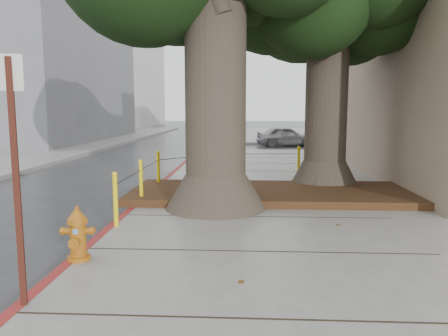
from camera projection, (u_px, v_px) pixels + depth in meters
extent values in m
plane|color=#28282B|center=(223.00, 261.00, 6.20)|extent=(140.00, 140.00, 0.00)
cube|color=slate|center=(317.00, 134.00, 35.56)|extent=(16.00, 20.00, 0.15)
cube|color=maroon|center=(131.00, 212.00, 8.77)|extent=(0.14, 26.00, 0.16)
cube|color=black|center=(272.00, 193.00, 9.98)|extent=(6.40, 2.60, 0.16)
cube|color=slate|center=(9.00, 48.00, 27.95)|extent=(12.00, 16.00, 12.00)
cube|color=silver|center=(98.00, 62.00, 50.60)|extent=(12.00, 18.00, 15.00)
cone|color=#4C3F33|center=(216.00, 191.00, 8.82)|extent=(2.04, 2.04, 0.70)
cylinder|color=#4C3F33|center=(215.00, 89.00, 8.55)|extent=(1.20, 1.20, 4.22)
cone|color=#4C3F33|center=(324.00, 173.00, 11.16)|extent=(1.77, 1.77, 0.70)
cylinder|color=#4C3F33|center=(326.00, 102.00, 10.91)|extent=(1.04, 1.04, 3.84)
cylinder|color=yellow|center=(116.00, 200.00, 7.41)|extent=(0.08, 0.08, 0.90)
sphere|color=yellow|center=(115.00, 174.00, 7.35)|extent=(0.09, 0.09, 0.09)
cylinder|color=yellow|center=(141.00, 183.00, 9.19)|extent=(0.08, 0.08, 0.90)
sphere|color=yellow|center=(141.00, 161.00, 9.13)|extent=(0.09, 0.09, 0.09)
cylinder|color=yellow|center=(158.00, 171.00, 10.97)|extent=(0.08, 0.08, 0.90)
sphere|color=yellow|center=(158.00, 153.00, 10.91)|extent=(0.09, 0.09, 0.09)
cylinder|color=yellow|center=(221.00, 164.00, 12.37)|extent=(0.08, 0.08, 0.90)
sphere|color=yellow|center=(221.00, 148.00, 12.31)|extent=(0.09, 0.09, 0.09)
cylinder|color=yellow|center=(299.00, 163.00, 12.46)|extent=(0.08, 0.08, 0.90)
sphere|color=yellow|center=(299.00, 147.00, 12.39)|extent=(0.09, 0.09, 0.09)
cylinder|color=black|center=(129.00, 177.00, 8.26)|extent=(0.02, 1.80, 0.02)
cylinder|color=black|center=(150.00, 164.00, 10.04)|extent=(0.02, 1.80, 0.02)
cylinder|color=black|center=(192.00, 157.00, 11.63)|extent=(1.51, 1.51, 0.02)
cylinder|color=black|center=(260.00, 154.00, 12.38)|extent=(2.20, 0.22, 0.02)
cylinder|color=#B46212|center=(79.00, 258.00, 5.81)|extent=(0.33, 0.33, 0.06)
cylinder|color=#B46212|center=(78.00, 239.00, 5.77)|extent=(0.23, 0.23, 0.47)
cylinder|color=#B46212|center=(77.00, 221.00, 5.74)|extent=(0.30, 0.30, 0.07)
cone|color=#B46212|center=(77.00, 214.00, 5.73)|extent=(0.28, 0.28, 0.13)
cylinder|color=#B46212|center=(77.00, 208.00, 5.72)|extent=(0.06, 0.06, 0.05)
cylinder|color=#B46212|center=(68.00, 231.00, 5.75)|extent=(0.14, 0.10, 0.09)
cylinder|color=#B46212|center=(87.00, 231.00, 5.76)|extent=(0.14, 0.10, 0.09)
cylinder|color=#B46212|center=(76.00, 242.00, 5.66)|extent=(0.14, 0.14, 0.12)
cube|color=#5999D8|center=(75.00, 232.00, 5.65)|extent=(0.07, 0.01, 0.07)
cube|color=#471911|center=(17.00, 185.00, 4.32)|extent=(0.08, 0.08, 2.49)
cube|color=silver|center=(9.00, 72.00, 4.17)|extent=(0.24, 0.10, 0.35)
imported|color=#9E9EA3|center=(286.00, 136.00, 24.99)|extent=(3.49, 1.72, 1.14)
imported|color=maroon|center=(434.00, 137.00, 22.61)|extent=(4.21, 1.83, 1.35)
imported|color=black|center=(42.00, 136.00, 24.23)|extent=(2.34, 4.53, 1.26)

